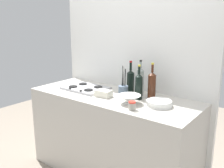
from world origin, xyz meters
The scene contains 12 objects.
counter_block centered at (0.00, 0.00, 0.45)m, with size 1.80×0.70×0.90m, color beige.
backsplash_panel centered at (0.00, 0.38, 1.11)m, with size 1.90×0.06×2.22m, color white.
stovetop_hob centered at (-0.38, 0.00, 0.91)m, with size 0.47×0.35×0.04m.
plate_stack centered at (0.54, -0.01, 0.93)m, with size 0.23×0.23×0.05m.
wine_bottle_leftmost centered at (0.06, 0.24, 1.02)m, with size 0.08×0.08×0.33m.
wine_bottle_mid_left centered at (0.28, 0.06, 1.03)m, with size 0.07×0.07×0.34m.
wine_bottle_mid_right centered at (0.38, 0.14, 1.04)m, with size 0.08×0.08×0.36m.
wine_bottle_rightmost centered at (0.23, 0.17, 1.05)m, with size 0.07×0.07×0.37m.
mixing_bowl centered at (0.29, -0.11, 0.95)m, with size 0.22×0.22×0.08m.
butter_dish centered at (-0.04, -0.09, 0.93)m, with size 0.16×0.11×0.07m, color silver.
utensil_crock centered at (0.10, 0.06, 0.96)m, with size 0.10×0.10×0.31m.
condiment_jar_front centered at (0.40, -0.24, 0.94)m, with size 0.06×0.06×0.08m.
Camera 1 is at (1.51, -1.96, 1.65)m, focal length 40.15 mm.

